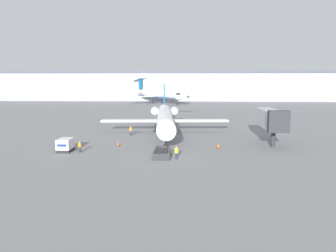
{
  "coord_description": "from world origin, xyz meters",
  "views": [
    {
      "loc": [
        2.58,
        -44.71,
        11.12
      ],
      "look_at": [
        0.0,
        9.4,
        3.14
      ],
      "focal_mm": 35.0,
      "sensor_mm": 36.0,
      "label": 1
    }
  ],
  "objects_px": {
    "traffic_cone_left": "(118,144)",
    "luggage_cart": "(65,145)",
    "worker_near_tug": "(176,152)",
    "airplane_parked_far_left": "(159,94)",
    "airplane_main": "(165,117)",
    "worker_by_wing": "(131,131)",
    "traffic_cone_right": "(218,146)",
    "jet_bridge": "(271,118)",
    "pushback_tug": "(162,153)",
    "worker_on_apron": "(80,147)"
  },
  "relations": [
    {
      "from": "luggage_cart",
      "to": "traffic_cone_right",
      "type": "bearing_deg",
      "value": 8.61
    },
    {
      "from": "worker_by_wing",
      "to": "jet_bridge",
      "type": "xyz_separation_m",
      "value": [
        24.85,
        -7.57,
        3.5
      ]
    },
    {
      "from": "airplane_main",
      "to": "worker_by_wing",
      "type": "xyz_separation_m",
      "value": [
        -6.52,
        -3.35,
        -2.23
      ]
    },
    {
      "from": "airplane_main",
      "to": "luggage_cart",
      "type": "bearing_deg",
      "value": -128.55
    },
    {
      "from": "traffic_cone_left",
      "to": "worker_by_wing",
      "type": "bearing_deg",
      "value": 87.24
    },
    {
      "from": "airplane_main",
      "to": "traffic_cone_left",
      "type": "xyz_separation_m",
      "value": [
        -7.0,
        -13.38,
        -2.78
      ]
    },
    {
      "from": "worker_on_apron",
      "to": "jet_bridge",
      "type": "bearing_deg",
      "value": 13.97
    },
    {
      "from": "traffic_cone_right",
      "to": "jet_bridge",
      "type": "relative_size",
      "value": 0.07
    },
    {
      "from": "jet_bridge",
      "to": "traffic_cone_left",
      "type": "bearing_deg",
      "value": -174.46
    },
    {
      "from": "traffic_cone_left",
      "to": "traffic_cone_right",
      "type": "relative_size",
      "value": 1.04
    },
    {
      "from": "luggage_cart",
      "to": "worker_near_tug",
      "type": "relative_size",
      "value": 1.62
    },
    {
      "from": "airplane_main",
      "to": "worker_on_apron",
      "type": "distance_m",
      "value": 22.0
    },
    {
      "from": "worker_near_tug",
      "to": "traffic_cone_left",
      "type": "relative_size",
      "value": 2.16
    },
    {
      "from": "airplane_main",
      "to": "worker_on_apron",
      "type": "xyz_separation_m",
      "value": [
        -11.81,
        -18.42,
        -2.3
      ]
    },
    {
      "from": "traffic_cone_right",
      "to": "jet_bridge",
      "type": "xyz_separation_m",
      "value": [
        8.97,
        3.34,
        4.07
      ]
    },
    {
      "from": "pushback_tug",
      "to": "traffic_cone_left",
      "type": "distance_m",
      "value": 10.77
    },
    {
      "from": "luggage_cart",
      "to": "worker_by_wing",
      "type": "bearing_deg",
      "value": 62.03
    },
    {
      "from": "worker_near_tug",
      "to": "traffic_cone_right",
      "type": "xyz_separation_m",
      "value": [
        6.55,
        7.43,
        -0.55
      ]
    },
    {
      "from": "airplane_main",
      "to": "airplane_parked_far_left",
      "type": "relative_size",
      "value": 1.16
    },
    {
      "from": "worker_near_tug",
      "to": "jet_bridge",
      "type": "relative_size",
      "value": 0.16
    },
    {
      "from": "worker_on_apron",
      "to": "worker_near_tug",
      "type": "bearing_deg",
      "value": -12.63
    },
    {
      "from": "traffic_cone_right",
      "to": "jet_bridge",
      "type": "distance_m",
      "value": 10.4
    },
    {
      "from": "worker_on_apron",
      "to": "jet_bridge",
      "type": "xyz_separation_m",
      "value": [
        30.14,
        7.5,
        3.57
      ]
    },
    {
      "from": "worker_by_wing",
      "to": "traffic_cone_left",
      "type": "bearing_deg",
      "value": -92.76
    },
    {
      "from": "airplane_parked_far_left",
      "to": "luggage_cart",
      "type": "bearing_deg",
      "value": -94.23
    },
    {
      "from": "traffic_cone_left",
      "to": "jet_bridge",
      "type": "relative_size",
      "value": 0.07
    },
    {
      "from": "luggage_cart",
      "to": "worker_on_apron",
      "type": "xyz_separation_m",
      "value": [
        2.4,
        -0.59,
        -0.11
      ]
    },
    {
      "from": "luggage_cart",
      "to": "worker_near_tug",
      "type": "height_order",
      "value": "luggage_cart"
    },
    {
      "from": "airplane_main",
      "to": "traffic_cone_left",
      "type": "relative_size",
      "value": 41.1
    },
    {
      "from": "pushback_tug",
      "to": "luggage_cart",
      "type": "height_order",
      "value": "luggage_cart"
    },
    {
      "from": "luggage_cart",
      "to": "airplane_main",
      "type": "bearing_deg",
      "value": 51.45
    },
    {
      "from": "worker_on_apron",
      "to": "traffic_cone_right",
      "type": "distance_m",
      "value": 21.58
    },
    {
      "from": "worker_by_wing",
      "to": "traffic_cone_left",
      "type": "relative_size",
      "value": 2.19
    },
    {
      "from": "airplane_parked_far_left",
      "to": "worker_by_wing",
      "type": "bearing_deg",
      "value": -89.56
    },
    {
      "from": "traffic_cone_left",
      "to": "luggage_cart",
      "type": "bearing_deg",
      "value": -148.29
    },
    {
      "from": "airplane_main",
      "to": "traffic_cone_left",
      "type": "bearing_deg",
      "value": -117.62
    },
    {
      "from": "airplane_main",
      "to": "worker_by_wing",
      "type": "distance_m",
      "value": 7.66
    },
    {
      "from": "pushback_tug",
      "to": "airplane_parked_far_left",
      "type": "bearing_deg",
      "value": 94.58
    },
    {
      "from": "pushback_tug",
      "to": "worker_by_wing",
      "type": "bearing_deg",
      "value": 112.61
    },
    {
      "from": "worker_near_tug",
      "to": "traffic_cone_right",
      "type": "height_order",
      "value": "worker_near_tug"
    },
    {
      "from": "worker_near_tug",
      "to": "worker_by_wing",
      "type": "height_order",
      "value": "worker_by_wing"
    },
    {
      "from": "traffic_cone_right",
      "to": "worker_by_wing",
      "type": "bearing_deg",
      "value": 145.48
    },
    {
      "from": "worker_by_wing",
      "to": "airplane_main",
      "type": "bearing_deg",
      "value": 27.2
    },
    {
      "from": "pushback_tug",
      "to": "traffic_cone_left",
      "type": "height_order",
      "value": "pushback_tug"
    },
    {
      "from": "worker_on_apron",
      "to": "airplane_parked_far_left",
      "type": "distance_m",
      "value": 96.38
    },
    {
      "from": "pushback_tug",
      "to": "jet_bridge",
      "type": "xyz_separation_m",
      "value": [
        17.56,
        9.91,
        3.85
      ]
    },
    {
      "from": "worker_near_tug",
      "to": "traffic_cone_left",
      "type": "bearing_deg",
      "value": 139.7
    },
    {
      "from": "worker_near_tug",
      "to": "jet_bridge",
      "type": "bearing_deg",
      "value": 34.75
    },
    {
      "from": "worker_by_wing",
      "to": "airplane_parked_far_left",
      "type": "relative_size",
      "value": 0.06
    },
    {
      "from": "airplane_main",
      "to": "pushback_tug",
      "type": "bearing_deg",
      "value": -87.89
    }
  ]
}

